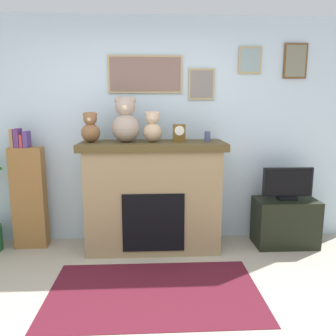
{
  "coord_description": "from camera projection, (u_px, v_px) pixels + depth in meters",
  "views": [
    {
      "loc": [
        0.11,
        -1.99,
        1.6
      ],
      "look_at": [
        0.29,
        1.65,
        0.93
      ],
      "focal_mm": 35.71,
      "sensor_mm": 36.0,
      "label": 1
    }
  ],
  "objects": [
    {
      "name": "tv_stand",
      "position": [
        285.0,
        222.0,
        3.88
      ],
      "size": [
        0.7,
        0.4,
        0.55
      ],
      "primitive_type": "cube",
      "color": "black",
      "rests_on": "ground_plane"
    },
    {
      "name": "area_rug",
      "position": [
        154.0,
        292.0,
        2.91
      ],
      "size": [
        1.84,
        1.08,
        0.01
      ],
      "primitive_type": "cube",
      "color": "#511422",
      "rests_on": "ground_plane"
    },
    {
      "name": "teddy_bear_tan",
      "position": [
        126.0,
        122.0,
        3.57
      ],
      "size": [
        0.3,
        0.3,
        0.49
      ],
      "color": "tan",
      "rests_on": "fireplace"
    },
    {
      "name": "back_wall",
      "position": [
        142.0,
        131.0,
        3.96
      ],
      "size": [
        5.2,
        0.15,
        2.6
      ],
      "color": "silver",
      "rests_on": "ground_plane"
    },
    {
      "name": "bookshelf",
      "position": [
        29.0,
        195.0,
        3.77
      ],
      "size": [
        0.36,
        0.16,
        1.36
      ],
      "color": "olive",
      "rests_on": "ground_plane"
    },
    {
      "name": "fireplace",
      "position": [
        153.0,
        195.0,
        3.75
      ],
      "size": [
        1.57,
        0.63,
        1.22
      ],
      "color": "#957C55",
      "rests_on": "ground_plane"
    },
    {
      "name": "mantel_clock",
      "position": [
        179.0,
        133.0,
        3.62
      ],
      "size": [
        0.13,
        0.1,
        0.19
      ],
      "color": "brown",
      "rests_on": "fireplace"
    },
    {
      "name": "candle_jar",
      "position": [
        207.0,
        136.0,
        3.64
      ],
      "size": [
        0.06,
        0.06,
        0.12
      ],
      "primitive_type": "cylinder",
      "color": "#4C517A",
      "rests_on": "fireplace"
    },
    {
      "name": "television",
      "position": [
        288.0,
        184.0,
        3.79
      ],
      "size": [
        0.57,
        0.14,
        0.37
      ],
      "color": "black",
      "rests_on": "tv_stand"
    },
    {
      "name": "teddy_bear_cream",
      "position": [
        91.0,
        129.0,
        3.56
      ],
      "size": [
        0.2,
        0.2,
        0.33
      ],
      "color": "brown",
      "rests_on": "fireplace"
    },
    {
      "name": "teddy_bear_grey",
      "position": [
        153.0,
        128.0,
        3.6
      ],
      "size": [
        0.21,
        0.21,
        0.33
      ],
      "color": "#CDAB89",
      "rests_on": "fireplace"
    }
  ]
}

